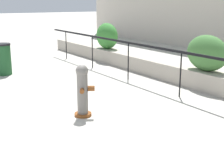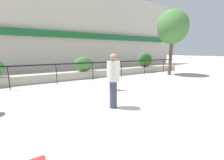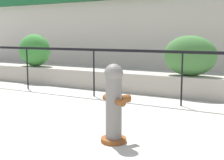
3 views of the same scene
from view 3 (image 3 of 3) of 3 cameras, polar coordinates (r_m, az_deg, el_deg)
name	(u,v)px [view 3 (image 3 of 3)]	position (r m, az deg, el deg)	size (l,w,h in m)	color
planter_wall_low	(195,87)	(7.67, 14.92, -1.17)	(18.00, 0.70, 0.50)	#ADA393
fence_railing_segment	(183,57)	(6.53, 12.77, 4.11)	(15.00, 0.05, 1.15)	black
hedge_bush_0	(35,50)	(10.07, -13.98, 5.30)	(1.15, 0.67, 1.00)	#387F33
hedge_bush_1	(190,56)	(7.63, 14.04, 4.33)	(1.28, 0.61, 0.96)	#427538
fire_hydrant	(114,103)	(4.22, 0.36, -4.16)	(0.48, 0.48, 1.08)	brown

